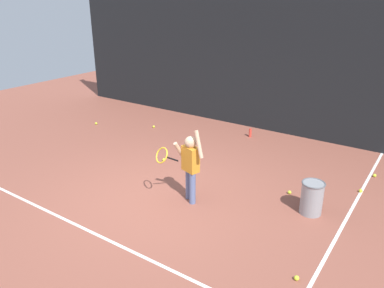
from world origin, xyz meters
The scene contains 17 objects.
ground_plane centered at (0.00, 0.00, 0.00)m, with size 20.00×20.00×0.00m, color brown.
court_line_baseline centered at (0.00, -1.40, 0.00)m, with size 9.00×0.05×0.00m, color white.
court_line_sideline centered at (3.01, 1.00, 0.00)m, with size 0.05×9.00×0.00m, color white.
back_fence_windscreen centered at (0.00, 4.50, 1.84)m, with size 12.62×0.08×3.68m, color black.
fence_post_0 centered at (-6.16, 4.56, 1.91)m, with size 0.09×0.09×3.83m, color slate.
fence_post_1 centered at (-2.05, 4.56, 1.91)m, with size 0.09×0.09×3.83m, color slate.
fence_post_2 centered at (2.05, 4.56, 1.91)m, with size 0.09×0.09×3.83m, color slate.
tennis_player centered at (0.57, 0.23, 0.73)m, with size 0.84×0.57×1.35m.
ball_hopper centered at (2.46, 1.03, 0.29)m, with size 0.38×0.38×0.56m.
water_bottle centered at (0.03, 3.74, 0.11)m, with size 0.07×0.07×0.22m, color #D83F33.
tennis_ball_0 centered at (3.01, 2.24, 0.03)m, with size 0.07×0.07×0.07m, color #CCE033.
tennis_ball_1 centered at (3.10, 3.07, 0.03)m, with size 0.07×0.07×0.07m, color #CCE033.
tennis_ball_3 centered at (-0.85, 1.31, 0.03)m, with size 0.07×0.07×0.07m, color #CCE033.
tennis_ball_5 centered at (-3.95, 2.21, 0.03)m, with size 0.07×0.07×0.07m, color #CCE033.
tennis_ball_6 centered at (2.84, -0.65, 0.03)m, with size 0.07×0.07×0.07m, color #CCE033.
tennis_ball_7 centered at (-2.45, 2.90, 0.03)m, with size 0.07×0.07×0.07m, color #CCE033.
tennis_ball_8 centered at (1.95, 1.45, 0.03)m, with size 0.07×0.07×0.07m, color #CCE033.
Camera 1 is at (3.90, -4.58, 3.39)m, focal length 35.50 mm.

